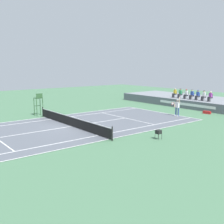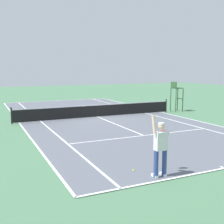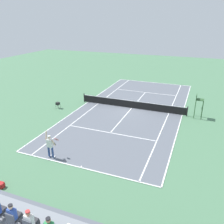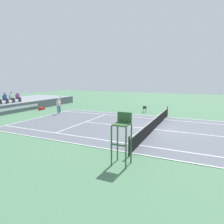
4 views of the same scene
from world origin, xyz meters
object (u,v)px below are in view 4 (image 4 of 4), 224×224
Objects in this scene: ball_hopper at (145,107)px; spectator_seated_5 at (12,98)px; spectator_seated_4 at (5,98)px; spectator_seated_6 at (18,97)px; tennis_ball at (68,113)px; equipment_bag at (42,109)px; umpire_chair at (122,132)px; tennis_player at (59,105)px.

spectator_seated_5 is at bearing 112.35° from ball_hopper.
spectator_seated_4 is 1.00× the size of spectator_seated_5.
spectator_seated_4 and spectator_seated_5 have the same top height.
spectator_seated_4 and spectator_seated_6 have the same top height.
spectator_seated_6 is at bearing 94.89° from tennis_ball.
tennis_ball is at bearing -71.57° from spectator_seated_4.
spectator_seated_4 is 1.78m from spectator_seated_6.
equipment_bag is (1.30, -2.55, -1.51)m from spectator_seated_6.
umpire_chair is 2.64× the size of equipment_bag.
ball_hopper reaches higher than tennis_ball.
tennis_player reaches higher than tennis_ball.
spectator_seated_6 is 3.24m from equipment_bag.
tennis_ball is 14.74m from umpire_chair.
equipment_bag is at bearing 72.46° from tennis_player.
tennis_player is 10.08m from ball_hopper.
ball_hopper reaches higher than equipment_bag.
spectator_seated_6 is 20.23m from umpire_chair.
equipment_bag is at bearing 81.63° from tennis_ball.
spectator_seated_5 is 7.53m from tennis_ball.
spectator_seated_5 reaches higher than tennis_ball.
umpire_chair is (-8.45, -17.94, -0.12)m from spectator_seated_5.
spectator_seated_4 is at bearing 180.00° from spectator_seated_6.
umpire_chair reaches higher than ball_hopper.
spectator_seated_6 is 0.52× the size of umpire_chair.
spectator_seated_5 is 18.60× the size of tennis_ball.
tennis_player reaches higher than equipment_bag.
spectator_seated_5 is at bearing 180.00° from spectator_seated_6.
umpire_chair is at bearing -112.89° from spectator_seated_4.
tennis_player is 14.96m from umpire_chair.
tennis_player is at bearing 120.87° from ball_hopper.
equipment_bag is at bearing 55.31° from umpire_chair.
tennis_ball is at bearing -57.98° from tennis_player.
tennis_player is 1.37m from tennis_ball.
tennis_player is at bearing 122.02° from tennis_ball.
spectator_seated_6 is 6.39m from tennis_player.
spectator_seated_6 is 1.81× the size of ball_hopper.
spectator_seated_4 is 4.27m from equipment_bag.
spectator_seated_4 reaches higher than equipment_bag.
tennis_player is at bearing -73.56° from spectator_seated_4.
umpire_chair is (-7.58, -17.94, -0.12)m from spectator_seated_4.
tennis_player is at bearing -81.07° from spectator_seated_5.
spectator_seated_5 is 19.83m from umpire_chair.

